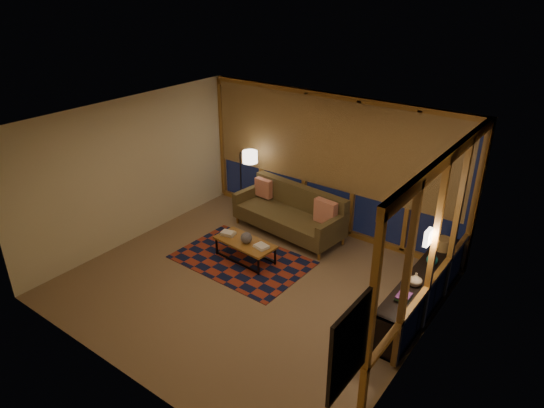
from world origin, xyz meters
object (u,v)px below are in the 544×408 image
Objects in this scene: sofa at (288,213)px; floor_lamp at (241,179)px; bookshelf at (421,292)px; coffee_table at (245,251)px.

floor_lamp is at bearing 174.71° from sofa.
bookshelf is at bearing -1.39° from floor_lamp.
coffee_table is (-0.06, -1.25, -0.26)m from sofa.
sofa is 1.28m from coffee_table.
bookshelf is at bearing -8.63° from sofa.
sofa is at bearing 0.87° from floor_lamp.
sofa is 0.84× the size of bookshelf.
bookshelf is (2.97, -0.79, -0.12)m from sofa.
sofa reaches higher than coffee_table.
floor_lamp is 4.54m from bookshelf.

